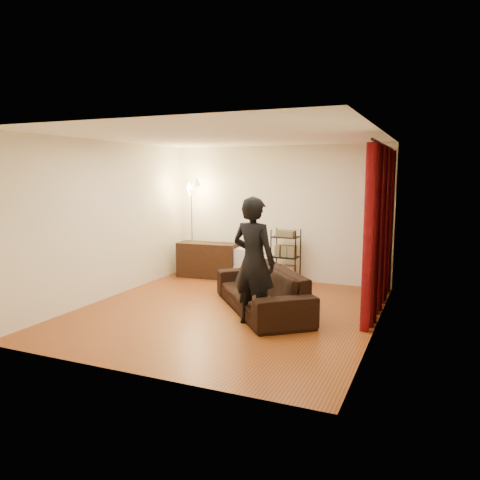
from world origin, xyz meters
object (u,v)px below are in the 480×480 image
at_px(person, 254,261).
at_px(floor_lamp, 192,229).
at_px(wire_shelf, 286,257).
at_px(sofa, 262,290).
at_px(media_cabinet, 208,260).
at_px(storage_boxes, 243,264).

xyz_separation_m(person, floor_lamp, (-2.38, 2.51, 0.08)).
height_order(person, wire_shelf, person).
height_order(sofa, floor_lamp, floor_lamp).
bearing_deg(media_cabinet, floor_lamp, 177.08).
height_order(media_cabinet, wire_shelf, wire_shelf).
xyz_separation_m(media_cabinet, wire_shelf, (1.69, 0.03, 0.18)).
relative_size(storage_boxes, wire_shelf, 0.60).
xyz_separation_m(sofa, floor_lamp, (-2.26, 1.83, 0.66)).
bearing_deg(sofa, storage_boxes, 170.93).
relative_size(sofa, wire_shelf, 2.13).
distance_m(wire_shelf, floor_lamp, 2.10).
distance_m(sofa, person, 0.90).
height_order(wire_shelf, floor_lamp, floor_lamp).
relative_size(sofa, storage_boxes, 3.58).
xyz_separation_m(storage_boxes, wire_shelf, (0.92, -0.07, 0.22)).
xyz_separation_m(person, storage_boxes, (-1.25, 2.62, -0.60)).
relative_size(sofa, floor_lamp, 1.15).
bearing_deg(sofa, person, -28.60).
relative_size(sofa, person, 1.26).
distance_m(media_cabinet, floor_lamp, 0.73).
relative_size(media_cabinet, floor_lamp, 0.62).
bearing_deg(sofa, wire_shelf, 147.09).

